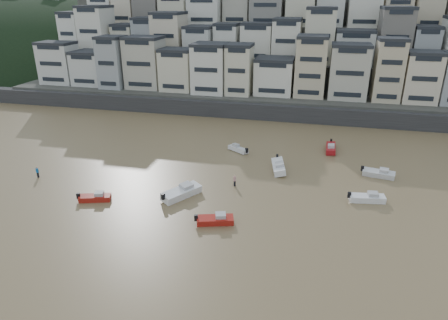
% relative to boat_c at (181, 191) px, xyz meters
% --- Properties ---
extents(sea_strip, '(340.00, 340.00, 0.00)m').
position_rel_boat_c_xyz_m(sea_strip, '(-114.62, 120.03, -0.88)').
color(sea_strip, '#485667').
rests_on(sea_strip, ground).
extents(harbor_wall, '(140.00, 3.00, 3.50)m').
position_rel_boat_c_xyz_m(harbor_wall, '(5.38, 40.03, 0.86)').
color(harbor_wall, '#38383A').
rests_on(harbor_wall, ground).
extents(hillside, '(141.04, 66.00, 50.00)m').
position_rel_boat_c_xyz_m(hillside, '(10.12, 79.87, 12.12)').
color(hillside, '#4C4C47').
rests_on(hillside, ground).
extents(headland, '(216.00, 135.00, 53.33)m').
position_rel_boat_c_xyz_m(headland, '(-99.62, 110.03, -0.87)').
color(headland, black).
rests_on(headland, ground).
extents(boat_c, '(5.28, 6.64, 1.78)m').
position_rel_boat_c_xyz_m(boat_c, '(0.00, 0.00, 0.00)').
color(boat_c, white).
rests_on(boat_c, ground).
extents(boat_e, '(3.16, 6.42, 1.68)m').
position_rel_boat_c_xyz_m(boat_e, '(12.11, 12.16, -0.05)').
color(boat_e, white).
rests_on(boat_e, ground).
extents(boat_h, '(4.51, 3.66, 1.21)m').
position_rel_boat_c_xyz_m(boat_h, '(4.18, 18.85, -0.28)').
color(boat_h, silver).
rests_on(boat_h, ground).
extents(boat_i, '(1.90, 5.57, 1.51)m').
position_rel_boat_c_xyz_m(boat_i, '(20.33, 22.94, -0.13)').
color(boat_i, maroon).
rests_on(boat_i, ground).
extents(boat_d, '(5.34, 2.44, 1.40)m').
position_rel_boat_c_xyz_m(boat_d, '(24.95, 4.63, -0.19)').
color(boat_d, white).
rests_on(boat_d, ground).
extents(boat_j, '(4.84, 2.82, 1.26)m').
position_rel_boat_c_xyz_m(boat_j, '(-11.13, -3.76, -0.26)').
color(boat_j, '#9E1B13').
rests_on(boat_j, ground).
extents(boat_a, '(5.18, 2.96, 1.34)m').
position_rel_boat_c_xyz_m(boat_a, '(6.30, -5.69, -0.22)').
color(boat_a, '#A61C14').
rests_on(boat_a, ground).
extents(boat_g, '(5.39, 2.65, 1.41)m').
position_rel_boat_c_xyz_m(boat_g, '(27.39, 13.34, -0.18)').
color(boat_g, silver).
rests_on(boat_g, ground).
extents(person_blue, '(0.44, 0.44, 1.74)m').
position_rel_boat_c_xyz_m(person_blue, '(-23.61, 1.02, -0.02)').
color(person_blue, '#1762AD').
rests_on(person_blue, ground).
extents(person_pink, '(0.44, 0.44, 1.74)m').
position_rel_boat_c_xyz_m(person_pink, '(6.45, 5.10, -0.02)').
color(person_pink, tan).
rests_on(person_pink, ground).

